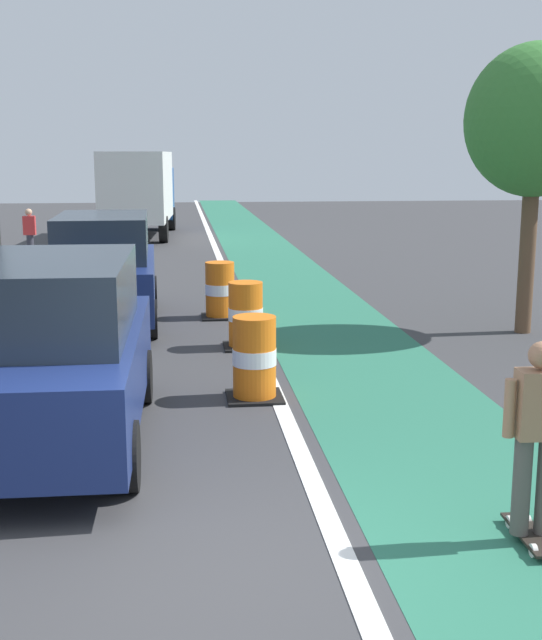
# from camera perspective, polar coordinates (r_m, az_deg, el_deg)

# --- Properties ---
(ground_plane) EXTENTS (100.00, 100.00, 0.00)m
(ground_plane) POSITION_cam_1_polar(r_m,az_deg,el_deg) (6.60, -2.81, -16.89)
(ground_plane) COLOR #38383A
(bike_lane_strip) EXTENTS (2.50, 80.00, 0.01)m
(bike_lane_strip) POSITION_cam_1_polar(r_m,az_deg,el_deg) (18.28, 2.30, 1.53)
(bike_lane_strip) COLOR #286B51
(bike_lane_strip) RESTS_ON ground
(lane_divider_stripe) EXTENTS (0.20, 80.00, 0.01)m
(lane_divider_stripe) POSITION_cam_1_polar(r_m,az_deg,el_deg) (18.12, -2.40, 1.45)
(lane_divider_stripe) COLOR silver
(lane_divider_stripe) RESTS_ON ground
(skateboarder_on_lane) EXTENTS (0.57, 0.81, 1.69)m
(skateboarder_on_lane) POSITION_cam_1_polar(r_m,az_deg,el_deg) (6.99, 17.92, -7.65)
(skateboarder_on_lane) COLOR black
(skateboarder_on_lane) RESTS_ON ground
(parked_suv_nearest) EXTENTS (1.96, 4.62, 2.04)m
(parked_suv_nearest) POSITION_cam_1_polar(r_m,az_deg,el_deg) (9.22, -14.73, -2.10)
(parked_suv_nearest) COLOR navy
(parked_suv_nearest) RESTS_ON ground
(parked_suv_second) EXTENTS (2.01, 4.65, 2.04)m
(parked_suv_second) POSITION_cam_1_polar(r_m,az_deg,el_deg) (15.67, -11.47, 3.49)
(parked_suv_second) COLOR navy
(parked_suv_second) RESTS_ON ground
(traffic_barrel_front) EXTENTS (0.73, 0.73, 1.09)m
(traffic_barrel_front) POSITION_cam_1_polar(r_m,az_deg,el_deg) (10.65, -1.15, -2.71)
(traffic_barrel_front) COLOR orange
(traffic_barrel_front) RESTS_ON ground
(traffic_barrel_mid) EXTENTS (0.73, 0.73, 1.09)m
(traffic_barrel_mid) POSITION_cam_1_polar(r_m,az_deg,el_deg) (13.49, -1.76, 0.29)
(traffic_barrel_mid) COLOR orange
(traffic_barrel_mid) RESTS_ON ground
(traffic_barrel_back) EXTENTS (0.73, 0.73, 1.09)m
(traffic_barrel_back) POSITION_cam_1_polar(r_m,az_deg,el_deg) (16.01, -3.55, 2.03)
(traffic_barrel_back) COLOR orange
(traffic_barrel_back) RESTS_ON ground
(delivery_truck_down_block) EXTENTS (2.68, 7.70, 3.23)m
(delivery_truck_down_block) POSITION_cam_1_polar(r_m,az_deg,el_deg) (32.35, -9.08, 8.96)
(delivery_truck_down_block) COLOR silver
(delivery_truck_down_block) RESTS_ON ground
(pedestrian_crossing) EXTENTS (0.34, 0.20, 1.61)m
(pedestrian_crossing) POSITION_cam_1_polar(r_m,az_deg,el_deg) (24.80, -16.34, 5.69)
(pedestrian_crossing) COLOR #33333D
(pedestrian_crossing) RESTS_ON ground
(street_tree_sidewalk) EXTENTS (2.40, 2.40, 5.00)m
(street_tree_sidewalk) POSITION_cam_1_polar(r_m,az_deg,el_deg) (15.13, 17.81, 12.90)
(street_tree_sidewalk) COLOR brown
(street_tree_sidewalk) RESTS_ON ground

